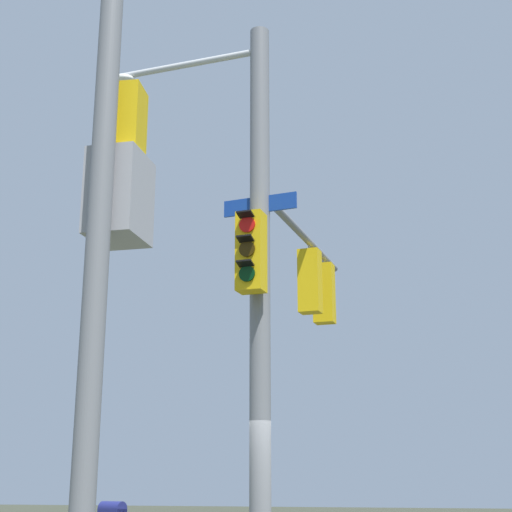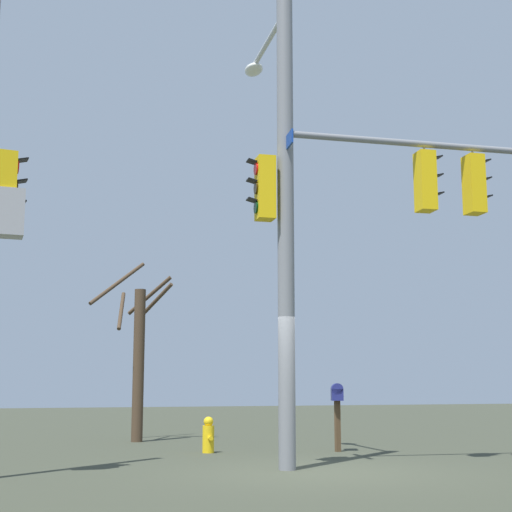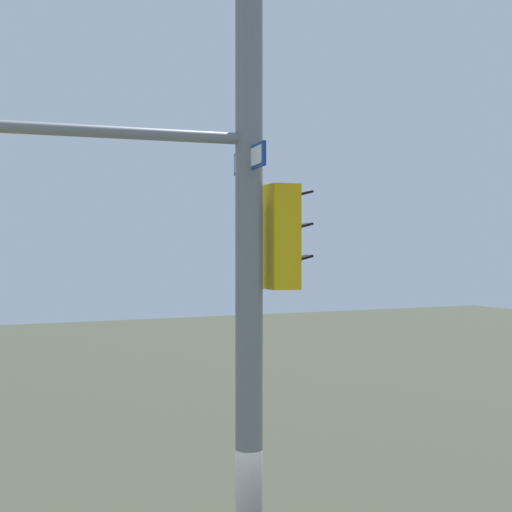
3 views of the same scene
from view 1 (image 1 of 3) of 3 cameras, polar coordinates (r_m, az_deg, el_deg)
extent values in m
cylinder|color=slate|center=(10.59, 0.30, -3.12)|extent=(0.28, 0.28, 8.29)
cylinder|color=silver|center=(12.41, -5.15, 13.87)|extent=(2.40, 0.38, 0.10)
ellipsoid|color=silver|center=(12.86, -10.17, 12.53)|extent=(0.64, 0.43, 0.20)
cylinder|color=slate|center=(13.07, 3.50, 1.48)|extent=(0.64, 4.49, 0.12)
cube|color=gold|center=(13.23, 4.00, -1.87)|extent=(0.40, 0.34, 1.10)
cylinder|color=red|center=(13.47, 4.17, -0.63)|extent=(0.22, 0.06, 0.22)
cube|color=black|center=(13.57, 4.24, -0.22)|extent=(0.23, 0.19, 0.06)
cylinder|color=#352504|center=(13.39, 4.19, -2.03)|extent=(0.22, 0.06, 0.22)
cube|color=black|center=(13.49, 4.27, -1.61)|extent=(0.23, 0.19, 0.06)
cylinder|color=black|center=(13.31, 4.22, -3.45)|extent=(0.22, 0.06, 0.22)
cube|color=black|center=(13.41, 4.30, -3.02)|extent=(0.23, 0.19, 0.06)
cylinder|color=slate|center=(13.40, 3.95, 0.72)|extent=(0.04, 0.04, 0.15)
cube|color=gold|center=(14.15, 5.04, -2.77)|extent=(0.39, 0.33, 1.10)
cylinder|color=red|center=(14.38, 5.16, -1.60)|extent=(0.22, 0.05, 0.22)
cube|color=black|center=(14.48, 5.22, -1.21)|extent=(0.22, 0.18, 0.06)
cylinder|color=#352504|center=(14.30, 5.20, -2.92)|extent=(0.22, 0.05, 0.22)
cube|color=black|center=(14.40, 5.25, -2.52)|extent=(0.22, 0.18, 0.06)
cylinder|color=black|center=(14.23, 5.23, -4.25)|extent=(0.22, 0.05, 0.22)
cube|color=black|center=(14.33, 5.29, -3.84)|extent=(0.22, 0.18, 0.06)
cylinder|color=slate|center=(14.30, 4.98, -0.34)|extent=(0.04, 0.04, 0.15)
cube|color=gold|center=(10.39, -0.36, 0.29)|extent=(0.39, 0.34, 1.10)
cylinder|color=red|center=(10.35, -0.66, 2.34)|extent=(0.22, 0.05, 0.22)
cube|color=black|center=(10.32, -0.80, 3.10)|extent=(0.23, 0.18, 0.06)
cylinder|color=#352504|center=(10.25, -0.66, 0.53)|extent=(0.22, 0.05, 0.22)
cube|color=black|center=(10.21, -0.80, 1.29)|extent=(0.23, 0.18, 0.06)
cylinder|color=black|center=(10.15, -0.67, -1.30)|extent=(0.22, 0.05, 0.22)
cube|color=black|center=(10.12, -0.81, -0.55)|extent=(0.23, 0.18, 0.06)
cube|color=navy|center=(10.97, 0.29, 3.80)|extent=(1.09, 0.21, 0.24)
cube|color=white|center=(10.98, 0.32, 3.77)|extent=(0.99, 0.17, 0.18)
cylinder|color=slate|center=(6.13, -11.28, 6.22)|extent=(0.18, 0.18, 8.14)
cube|color=#99999E|center=(6.39, -10.05, 4.25)|extent=(0.42, 0.52, 0.73)
cube|color=gold|center=(6.51, -10.01, 7.74)|extent=(0.38, 0.33, 1.10)
cylinder|color=red|center=(6.79, -9.44, 9.82)|extent=(0.22, 0.05, 0.22)
cube|color=black|center=(6.91, -9.20, 10.45)|extent=(0.22, 0.18, 0.06)
cylinder|color=#352504|center=(6.65, -9.57, 7.18)|extent=(0.22, 0.05, 0.22)
cube|color=black|center=(6.77, -9.33, 7.87)|extent=(0.22, 0.18, 0.06)
cylinder|color=black|center=(6.53, -9.71, 4.44)|extent=(0.22, 0.05, 0.22)
cube|color=black|center=(6.64, -9.46, 5.19)|extent=(0.22, 0.18, 0.06)
cylinder|color=navy|center=(13.51, -10.55, -17.86)|extent=(0.50, 0.39, 0.24)
camera|label=2|loc=(11.21, 76.70, -6.09)|focal=54.98mm
camera|label=3|loc=(16.50, -21.61, -5.18)|focal=52.65mm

